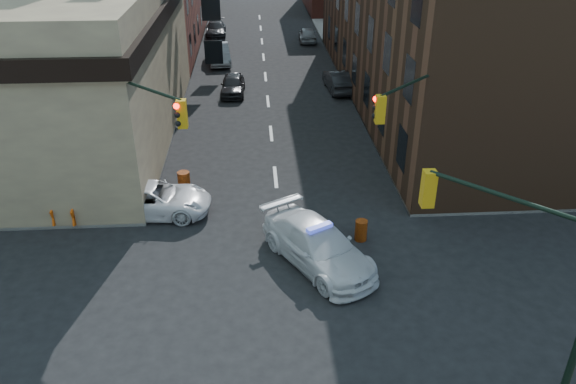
{
  "coord_description": "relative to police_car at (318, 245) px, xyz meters",
  "views": [
    {
      "loc": [
        -1.03,
        -16.23,
        13.26
      ],
      "look_at": [
        0.29,
        4.24,
        2.2
      ],
      "focal_mm": 35.0,
      "sensor_mm": 36.0,
      "label": 1
    }
  ],
  "objects": [
    {
      "name": "ground",
      "position": [
        -1.35,
        -2.22,
        -0.84
      ],
      "size": [
        140.0,
        140.0,
        0.0
      ],
      "primitive_type": "plane",
      "color": "black",
      "rests_on": "ground"
    },
    {
      "name": "sidewalk_ne",
      "position": [
        21.65,
        30.53,
        -0.76
      ],
      "size": [
        34.0,
        54.5,
        0.15
      ],
      "primitive_type": "cube",
      "color": "gray",
      "rests_on": "ground"
    },
    {
      "name": "signal_pole_se",
      "position": [
        4.69,
        -7.74,
        3.78
      ],
      "size": [
        5.4,
        5.27,
        8.0
      ],
      "rotation": [
        0.0,
        0.0,
        2.36
      ],
      "color": "black",
      "rests_on": "sidewalk_se"
    },
    {
      "name": "signal_pole_nw",
      "position": [
        -7.2,
        3.11,
        3.5
      ],
      "size": [
        3.58,
        3.67,
        8.0
      ],
      "rotation": [
        0.0,
        0.0,
        -0.79
      ],
      "color": "black",
      "rests_on": "sidewalk_nw"
    },
    {
      "name": "signal_pole_ne",
      "position": [
        4.49,
        3.13,
        3.5
      ],
      "size": [
        3.67,
        3.58,
        8.0
      ],
      "rotation": [
        0.0,
        0.0,
        -2.36
      ],
      "color": "black",
      "rests_on": "sidewalk_ne"
    },
    {
      "name": "tree_ne_near",
      "position": [
        6.15,
        23.78,
        2.65
      ],
      "size": [
        3.0,
        3.0,
        4.85
      ],
      "color": "black",
      "rests_on": "sidewalk_ne"
    },
    {
      "name": "tree_ne_far",
      "position": [
        6.15,
        31.78,
        2.65
      ],
      "size": [
        3.0,
        3.0,
        4.85
      ],
      "color": "black",
      "rests_on": "sidewalk_ne"
    },
    {
      "name": "police_car",
      "position": [
        0.0,
        0.0,
        0.0
      ],
      "size": [
        4.9,
        6.19,
        1.68
      ],
      "primitive_type": "imported",
      "rotation": [
        0.0,
        0.0,
        0.52
      ],
      "color": "silver",
      "rests_on": "ground"
    },
    {
      "name": "pickup",
      "position": [
        -7.15,
        4.43,
        -0.09
      ],
      "size": [
        5.55,
        2.93,
        1.49
      ],
      "primitive_type": "imported",
      "rotation": [
        0.0,
        0.0,
        1.48
      ],
      "color": "white",
      "rests_on": "ground"
    },
    {
      "name": "parked_car_wnear",
      "position": [
        -3.85,
        21.58,
        -0.13
      ],
      "size": [
        1.79,
        4.21,
        1.42
      ],
      "primitive_type": "imported",
      "rotation": [
        0.0,
        0.0,
        -0.03
      ],
      "color": "black",
      "rests_on": "ground"
    },
    {
      "name": "parked_car_wfar",
      "position": [
        -5.25,
        30.03,
        -0.01
      ],
      "size": [
        2.35,
        5.19,
        1.65
      ],
      "primitive_type": "imported",
      "rotation": [
        0.0,
        0.0,
        0.12
      ],
      "color": "gray",
      "rests_on": "ground"
    },
    {
      "name": "parked_car_wdeep",
      "position": [
        -5.99,
        40.39,
        -0.12
      ],
      "size": [
        2.15,
        5.01,
        1.44
      ],
      "primitive_type": "imported",
      "rotation": [
        0.0,
        0.0,
        0.03
      ],
      "color": "black",
      "rests_on": "ground"
    },
    {
      "name": "parked_car_enear",
      "position": [
        4.01,
        21.9,
        -0.07
      ],
      "size": [
        1.96,
        4.77,
        1.54
      ],
      "primitive_type": "imported",
      "rotation": [
        0.0,
        0.0,
        3.22
      ],
      "color": "black",
      "rests_on": "ground"
    },
    {
      "name": "parked_car_efar",
      "position": [
        3.15,
        37.42,
        -0.14
      ],
      "size": [
        1.76,
        4.14,
        1.4
      ],
      "primitive_type": "imported",
      "rotation": [
        0.0,
        0.0,
        3.11
      ],
      "color": "#919499",
      "rests_on": "ground"
    },
    {
      "name": "pedestrian_a",
      "position": [
        -7.96,
        5.23,
        0.27
      ],
      "size": [
        0.83,
        0.76,
        1.91
      ],
      "primitive_type": "imported",
      "rotation": [
        0.0,
        0.0,
        -0.55
      ],
      "color": "black",
      "rests_on": "sidewalk_nw"
    },
    {
      "name": "pedestrian_b",
      "position": [
        -9.76,
        5.26,
        0.28
      ],
      "size": [
        1.01,
        0.82,
        1.95
      ],
      "primitive_type": "imported",
      "rotation": [
        0.0,
        0.0,
        0.1
      ],
      "color": "black",
      "rests_on": "sidewalk_nw"
    },
    {
      "name": "pedestrian_c",
      "position": [
        -12.77,
        3.78,
        0.23
      ],
      "size": [
        1.1,
        1.05,
        1.83
      ],
      "primitive_type": "imported",
      "rotation": [
        0.0,
        0.0,
        0.74
      ],
      "color": "#1D202C",
      "rests_on": "sidewalk_nw"
    },
    {
      "name": "barrel_road",
      "position": [
        2.04,
        1.59,
        -0.37
      ],
      "size": [
        0.64,
        0.64,
        0.93
      ],
      "primitive_type": "cylinder",
      "rotation": [
        0.0,
        0.0,
        0.27
      ],
      "color": "#BF4709",
      "rests_on": "ground"
    },
    {
      "name": "barrel_bank",
      "position": [
        -5.93,
        6.47,
        -0.3
      ],
      "size": [
        0.71,
        0.71,
        1.07
      ],
      "primitive_type": "cylinder",
      "rotation": [
        0.0,
        0.0,
        -0.19
      ],
      "color": "#E95A0A",
      "rests_on": "ground"
    },
    {
      "name": "barricade_nw_a",
      "position": [
        -10.85,
        3.48,
        -0.24
      ],
      "size": [
        1.23,
        0.68,
        0.89
      ],
      "primitive_type": null,
      "rotation": [
        0.0,
        0.0,
        -0.08
      ],
      "color": "#EB500B",
      "rests_on": "sidewalk_nw"
    },
    {
      "name": "barricade_nw_b",
      "position": [
        -12.4,
        5.78,
        -0.22
      ],
      "size": [
        1.27,
        0.65,
        0.95
      ],
      "primitive_type": null,
      "rotation": [
        0.0,
        0.0,
        0.01
      ],
      "color": "red",
      "rests_on": "sidewalk_nw"
    }
  ]
}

